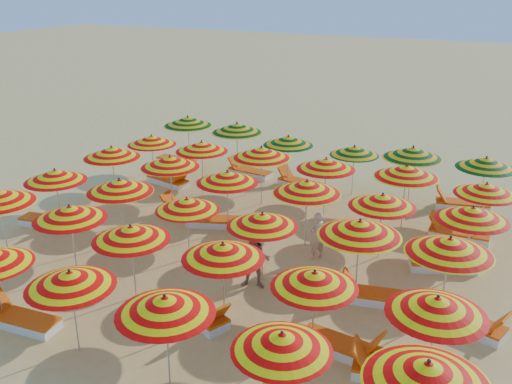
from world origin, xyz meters
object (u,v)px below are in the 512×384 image
Objects in this scene: umbrella_2 at (70,279)px; lounger_11 at (441,264)px; umbrella_20 at (227,177)px; lounger_6 at (48,221)px; lounger_0 at (21,320)px; lounger_10 at (213,221)px; lounger_13 at (457,234)px; umbrella_24 at (152,140)px; umbrella_18 at (112,152)px; lounger_4 at (342,346)px; lounger_9 at (186,211)px; umbrella_17 at (450,246)px; lounger_5 at (395,373)px; beachgoer_a at (317,236)px; umbrella_35 at (486,163)px; umbrella_26 at (261,153)px; umbrella_19 at (170,162)px; umbrella_14 at (187,204)px; umbrella_10 at (315,279)px; umbrella_4 at (282,342)px; umbrella_3 at (165,305)px; lounger_16 at (300,183)px; umbrella_30 at (188,121)px; umbrella_21 at (307,187)px; lounger_8 at (467,323)px; lounger_14 at (178,161)px; umbrella_13 at (120,186)px; umbrella_27 at (326,164)px; umbrella_7 at (70,213)px; lounger_17 at (461,204)px; umbrella_12 at (55,176)px; lounger_12 at (169,181)px; umbrella_25 at (202,147)px; umbrella_34 at (413,153)px; umbrella_28 at (406,171)px; lounger_15 at (249,172)px; umbrella_31 at (237,128)px; umbrella_23 at (473,214)px; lounger_7 at (376,296)px; umbrella_33 at (354,151)px; umbrella_8 at (131,233)px; umbrella_9 at (223,251)px; umbrella_32 at (288,141)px; umbrella_22 at (382,201)px.

umbrella_2 is 9.39m from lounger_11.
lounger_6 is at bearing -157.36° from umbrella_20.
lounger_0 is 6.67m from lounger_10.
umbrella_24 is at bearing -0.94° from lounger_13.
umbrella_18 reaches higher than lounger_4.
lounger_9 is (2.78, -2.11, -1.51)m from umbrella_24.
umbrella_17 is 2.88m from lounger_11.
beachgoer_a reaches higher than lounger_5.
umbrella_26 is at bearing -160.02° from umbrella_35.
umbrella_19 reaches higher than lounger_9.
lounger_0 is at bearing 18.94° from lounger_11.
umbrella_10 is at bearing -27.50° from umbrella_14.
umbrella_4 reaches higher than lounger_13.
lounger_16 is at bearing 99.49° from umbrella_3.
umbrella_21 is at bearing -34.71° from umbrella_30.
lounger_8 is 1.02× the size of lounger_14.
umbrella_13 is 1.24× the size of lounger_14.
umbrella_27 is 1.46× the size of beachgoer_a.
lounger_8 is (11.78, -4.74, -1.51)m from umbrella_24.
umbrella_7 is at bearing -138.45° from umbrella_21.
lounger_17 is at bearing 13.00° from umbrella_24.
umbrella_14 reaches higher than lounger_4.
umbrella_12 reaches higher than umbrella_2.
umbrella_17 is at bearing 144.14° from lounger_10.
lounger_12 is at bearing 74.81° from umbrella_18.
umbrella_34 is (6.85, 2.09, 0.13)m from umbrella_25.
lounger_5 is (1.73, -9.16, -1.69)m from umbrella_34.
umbrella_20 is 1.17× the size of umbrella_24.
umbrella_28 reaches higher than lounger_6.
lounger_8 is at bearing 147.98° from lounger_15.
lounger_12 is at bearing -127.54° from umbrella_31.
umbrella_23 is at bearing 158.57° from lounger_11.
lounger_12 is 1.33× the size of beachgoer_a.
umbrella_23 is 1.27× the size of lounger_7.
umbrella_25 is at bearing 167.05° from umbrella_23.
lounger_16 is at bearing 39.38° from umbrella_18.
umbrella_35 is at bearing 26.23° from umbrella_19.
lounger_6 is at bearing -149.67° from umbrella_35.
umbrella_24 is at bearing 151.39° from lounger_4.
umbrella_30 is at bearing 179.37° from umbrella_35.
lounger_9 is (0.47, -4.42, -1.70)m from umbrella_31.
umbrella_34 is (4.48, 2.20, 0.00)m from umbrella_26.
umbrella_25 is 1.14× the size of lounger_7.
umbrella_24 is 1.12× the size of umbrella_33.
umbrella_17 reaches higher than umbrella_12.
umbrella_3 is 3.36m from umbrella_8.
umbrella_9 is 1.06× the size of umbrella_32.
lounger_9 is at bearing 124.25° from umbrella_14.
umbrella_17 is at bearing -26.32° from umbrella_25.
umbrella_22 is at bearing 150.51° from beachgoer_a.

